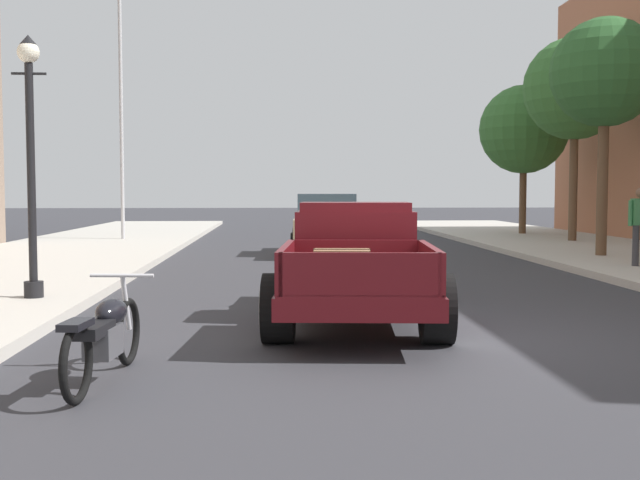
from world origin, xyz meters
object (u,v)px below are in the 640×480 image
Objects in this scene: motorcycle_parked at (105,334)px; street_tree_second at (605,74)px; street_tree_third at (575,89)px; hotrod_truck_maroon at (355,264)px; street_lamp_near at (31,146)px; street_tree_farthest at (524,130)px; car_background_tan at (326,226)px; pedestrian_sidewalk_right at (640,222)px; flagpole at (127,67)px.

street_tree_second reaches higher than motorcycle_parked.
street_tree_third reaches higher than street_tree_second.
street_tree_second reaches higher than hotrod_truck_maroon.
street_tree_farthest is at bearing 52.72° from street_lamp_near.
pedestrian_sidewalk_right reaches higher than car_background_tan.
street_lamp_near is at bearing 113.60° from motorcycle_parked.
hotrod_truck_maroon is 16.82m from street_tree_third.
street_lamp_near is at bearing 163.06° from hotrod_truck_maroon.
hotrod_truck_maroon is at bearing -120.93° from street_tree_third.
flagpole reaches higher than street_tree_farthest.
street_lamp_near reaches higher than pedestrian_sidewalk_right.
street_tree_third is (13.02, 12.56, 2.54)m from street_lamp_near.
flagpole is at bearing 94.85° from street_lamp_near.
pedestrian_sidewalk_right is 0.43× the size of street_lamp_near.
flagpole is at bearing 149.96° from street_tree_second.
motorcycle_parked is 0.48× the size of car_background_tan.
street_lamp_near is at bearing -85.15° from flagpole.
street_lamp_near is (-11.25, -4.24, 1.30)m from pedestrian_sidewalk_right.
street_tree_third reaches higher than street_tree_farthest.
street_tree_second is (6.62, -2.47, 3.80)m from car_background_tan.
street_tree_farthest is (-0.28, 4.18, -0.95)m from street_tree_third.
pedestrian_sidewalk_right is 0.30× the size of street_tree_farthest.
hotrod_truck_maroon is 0.87× the size of street_tree_second.
hotrod_truck_maroon is 0.92× the size of street_tree_farthest.
motorcycle_parked is 0.23× the size of flagpole.
street_tree_second is at bearing 31.06° from street_lamp_near.
street_tree_farthest reaches higher than street_lamp_near.
street_tree_farthest is (10.70, 21.43, 3.53)m from motorcycle_parked.
pedestrian_sidewalk_right is (9.21, 8.93, 0.64)m from motorcycle_parked.
car_background_tan is 2.65× the size of pedestrian_sidewalk_right.
street_tree_third is at bearing 57.53° from motorcycle_parked.
flagpole is (-5.86, 15.80, 5.02)m from hotrod_truck_maroon.
street_tree_second is at bearing 83.10° from pedestrian_sidewalk_right.
street_tree_third is (14.24, -1.82, -0.84)m from flagpole.
hotrod_truck_maroon is 1.15× the size of car_background_tan.
street_tree_third is at bearing 78.00° from pedestrian_sidewalk_right.
street_tree_farthest is (8.10, 18.16, 3.22)m from hotrod_truck_maroon.
flagpole is at bearing -170.39° from street_tree_farthest.
flagpole is at bearing 141.42° from car_background_tan.
motorcycle_parked is (-2.60, -3.27, -0.31)m from hotrod_truck_maroon.
street_tree_third is (8.06, 3.12, 4.16)m from car_background_tan.
car_background_tan is 0.48× the size of flagpole.
street_tree_third reaches higher than pedestrian_sidewalk_right.
street_lamp_near is at bearing -136.03° from street_tree_third.
pedestrian_sidewalk_right is at bearing -39.10° from flagpole.
street_tree_second is (12.80, -7.40, -1.20)m from flagpole.
car_background_tan is 8.17m from pedestrian_sidewalk_right.
street_tree_second is 9.86m from street_tree_farthest.
street_tree_farthest is at bearing 93.77° from street_tree_third.
car_background_tan is at bearing 88.32° from hotrod_truck_maroon.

